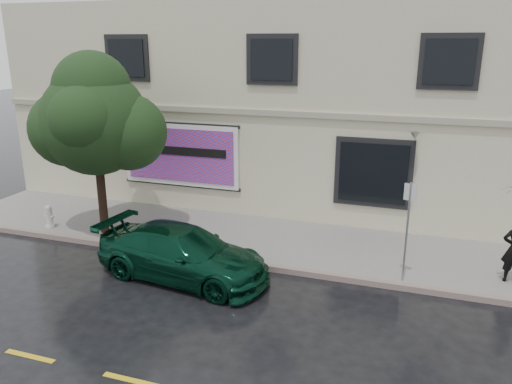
% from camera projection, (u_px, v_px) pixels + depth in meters
% --- Properties ---
extents(ground, '(90.00, 90.00, 0.00)m').
position_uv_depth(ground, '(210.00, 290.00, 11.96)').
color(ground, black).
rests_on(ground, ground).
extents(sidewalk, '(20.00, 3.50, 0.15)m').
position_uv_depth(sidewalk, '(254.00, 239.00, 14.89)').
color(sidewalk, gray).
rests_on(sidewalk, ground).
extents(curb, '(20.00, 0.18, 0.16)m').
position_uv_depth(curb, '(233.00, 262.00, 13.30)').
color(curb, slate).
rests_on(curb, ground).
extents(road_marking, '(19.00, 0.12, 0.01)m').
position_uv_depth(road_marking, '(131.00, 380.00, 8.79)').
color(road_marking, gold).
rests_on(road_marking, ground).
extents(building, '(20.00, 8.12, 7.00)m').
position_uv_depth(building, '(302.00, 102.00, 19.11)').
color(building, beige).
rests_on(building, ground).
extents(billboard, '(4.30, 0.16, 2.20)m').
position_uv_depth(billboard, '(180.00, 155.00, 16.80)').
color(billboard, white).
rests_on(billboard, ground).
extents(car, '(4.71, 2.53, 1.31)m').
position_uv_depth(car, '(183.00, 253.00, 12.44)').
color(car, '#083120').
rests_on(car, ground).
extents(street_tree, '(3.08, 3.08, 4.90)m').
position_uv_depth(street_tree, '(95.00, 122.00, 14.30)').
color(street_tree, black).
rests_on(street_tree, sidewalk).
extents(fire_hydrant, '(0.30, 0.28, 0.72)m').
position_uv_depth(fire_hydrant, '(49.00, 216.00, 15.51)').
color(fire_hydrant, beige).
rests_on(fire_hydrant, sidewalk).
extents(sign_pole, '(0.29, 0.12, 2.48)m').
position_uv_depth(sign_pole, '(408.00, 223.00, 11.71)').
color(sign_pole, '#9EA0A6').
rests_on(sign_pole, sidewalk).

